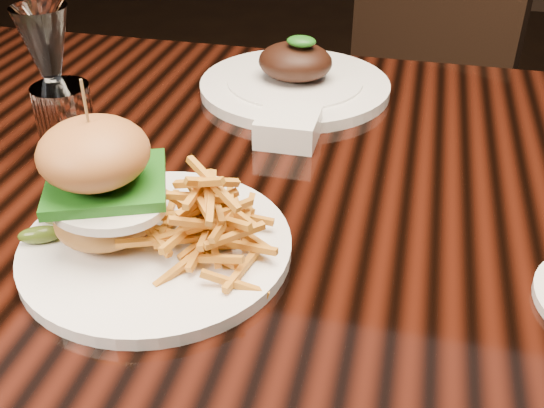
% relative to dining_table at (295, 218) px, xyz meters
% --- Properties ---
extents(dining_table, '(1.60, 0.90, 0.75)m').
position_rel_dining_table_xyz_m(dining_table, '(0.00, 0.00, 0.00)').
color(dining_table, black).
rests_on(dining_table, ground).
extents(burger_plate, '(0.30, 0.30, 0.20)m').
position_rel_dining_table_xyz_m(burger_plate, '(-0.12, -0.21, 0.13)').
color(burger_plate, white).
rests_on(burger_plate, dining_table).
extents(ramekin, '(0.10, 0.10, 0.04)m').
position_rel_dining_table_xyz_m(ramekin, '(-0.03, 0.09, 0.10)').
color(ramekin, white).
rests_on(ramekin, dining_table).
extents(wine_glass, '(0.07, 0.07, 0.20)m').
position_rel_dining_table_xyz_m(wine_glass, '(-0.34, -0.00, 0.22)').
color(wine_glass, white).
rests_on(wine_glass, dining_table).
extents(water_tumbler, '(0.08, 0.08, 0.10)m').
position_rel_dining_table_xyz_m(water_tumbler, '(-0.31, -0.03, 0.13)').
color(water_tumbler, white).
rests_on(water_tumbler, dining_table).
extents(far_dish, '(0.32, 0.32, 0.10)m').
position_rel_dining_table_xyz_m(far_dish, '(-0.05, 0.26, 0.10)').
color(far_dish, white).
rests_on(far_dish, dining_table).
extents(chair_far, '(0.60, 0.61, 0.95)m').
position_rel_dining_table_xyz_m(chair_far, '(0.13, 0.88, -0.13)').
color(chair_far, black).
rests_on(chair_far, ground).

